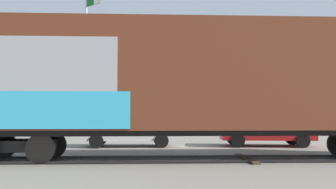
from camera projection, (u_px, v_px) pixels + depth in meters
ground_plane at (200, 160)px, 12.08m from camera, size 260.00×260.00×0.00m
track at (304, 158)px, 12.24m from camera, size 60.02×4.13×0.08m
freight_car at (201, 79)px, 12.23m from camera, size 17.60×3.52×4.75m
flagpole at (88, 46)px, 22.70m from camera, size 1.19×0.98×9.33m
hillside at (170, 93)px, 87.59m from camera, size 113.39×42.75×18.49m
parked_car_white at (128, 129)px, 17.24m from camera, size 4.42×2.13×1.66m
parked_car_red at (265, 128)px, 17.42m from camera, size 4.41×2.11×1.79m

